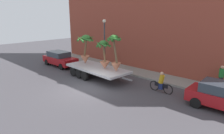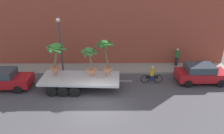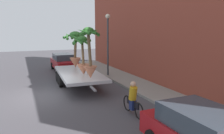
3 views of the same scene
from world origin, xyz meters
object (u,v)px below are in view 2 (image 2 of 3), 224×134
(potted_palm_front, at_px, (56,58))
(street_lamp, at_px, (60,39))
(potted_palm_rear, at_px, (91,63))
(potted_palm_middle, at_px, (106,59))
(parked_car, at_px, (201,73))
(flatbed_trailer, at_px, (77,80))
(pedestrian_near_gate, at_px, (177,57))
(cyclist, at_px, (152,75))
(trailing_car, at_px, (2,79))

(potted_palm_front, xyz_separation_m, street_lamp, (-0.22, 2.67, 0.73))
(potted_palm_rear, relative_size, potted_palm_front, 0.90)
(potted_palm_middle, relative_size, parked_car, 0.72)
(flatbed_trailer, bearing_deg, potted_palm_rear, 3.00)
(potted_palm_rear, bearing_deg, street_lamp, 134.72)
(pedestrian_near_gate, bearing_deg, cyclist, -131.79)
(potted_palm_middle, height_order, potted_palm_front, potted_palm_middle)
(potted_palm_rear, bearing_deg, trailing_car, 179.66)
(cyclist, xyz_separation_m, trailing_car, (-11.83, -0.85, 0.16))
(potted_palm_middle, distance_m, trailing_car, 8.27)
(potted_palm_front, xyz_separation_m, cyclist, (7.49, 0.72, -1.83))
(trailing_car, bearing_deg, parked_car, 3.27)
(cyclist, relative_size, parked_car, 0.45)
(potted_palm_front, relative_size, street_lamp, 0.55)
(cyclist, distance_m, trailing_car, 11.86)
(pedestrian_near_gate, relative_size, street_lamp, 0.35)
(trailing_car, bearing_deg, potted_palm_front, 1.74)
(cyclist, relative_size, street_lamp, 0.38)
(cyclist, height_order, pedestrian_near_gate, pedestrian_near_gate)
(flatbed_trailer, height_order, parked_car, parked_car)
(potted_palm_rear, xyz_separation_m, street_lamp, (-2.82, 2.85, 1.06))
(potted_palm_middle, bearing_deg, flatbed_trailer, -176.37)
(flatbed_trailer, height_order, cyclist, cyclist)
(cyclist, height_order, trailing_car, trailing_car)
(parked_car, height_order, street_lamp, street_lamp)
(potted_palm_front, relative_size, pedestrian_near_gate, 1.56)
(trailing_car, height_order, street_lamp, street_lamp)
(potted_palm_front, relative_size, trailing_car, 0.61)
(potted_palm_rear, bearing_deg, pedestrian_near_gate, 28.16)
(flatbed_trailer, xyz_separation_m, potted_palm_middle, (2.25, 0.14, 1.66))
(cyclist, relative_size, trailing_car, 0.42)
(trailing_car, bearing_deg, potted_palm_middle, 0.32)
(potted_palm_middle, height_order, trailing_car, potted_palm_middle)
(potted_palm_middle, xyz_separation_m, cyclist, (3.72, 0.80, -1.76))
(potted_palm_rear, xyz_separation_m, cyclist, (4.89, 0.89, -1.51))
(potted_palm_middle, height_order, cyclist, potted_palm_middle)
(potted_palm_rear, height_order, potted_palm_front, potted_palm_front)
(parked_car, height_order, pedestrian_near_gate, pedestrian_near_gate)
(trailing_car, height_order, pedestrian_near_gate, pedestrian_near_gate)
(potted_palm_rear, bearing_deg, cyclist, 10.31)
(pedestrian_near_gate, bearing_deg, flatbed_trailer, -154.51)
(parked_car, xyz_separation_m, trailing_car, (-15.81, -0.90, 0.00))
(potted_palm_middle, xyz_separation_m, trailing_car, (-8.11, -0.05, -1.60))
(potted_palm_front, xyz_separation_m, parked_car, (11.47, 0.77, -1.68))
(parked_car, bearing_deg, flatbed_trailer, -174.26)
(flatbed_trailer, height_order, potted_palm_front, potted_palm_front)
(potted_palm_middle, bearing_deg, street_lamp, 145.29)
(flatbed_trailer, bearing_deg, cyclist, 9.00)
(potted_palm_middle, height_order, street_lamp, street_lamp)
(flatbed_trailer, height_order, potted_palm_middle, potted_palm_middle)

